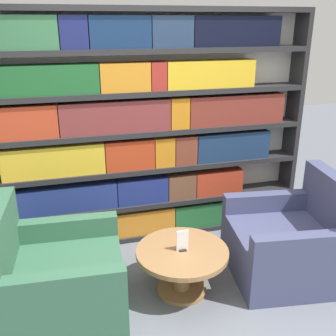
{
  "coord_description": "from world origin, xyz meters",
  "views": [
    {
      "loc": [
        -0.89,
        -2.31,
        2.16
      ],
      "look_at": [
        -0.03,
        0.77,
        0.96
      ],
      "focal_mm": 42.0,
      "sensor_mm": 36.0,
      "label": 1
    }
  ],
  "objects": [
    {
      "name": "ground_plane",
      "position": [
        0.0,
        0.0,
        0.0
      ],
      "size": [
        14.0,
        14.0,
        0.0
      ],
      "primitive_type": "plane",
      "color": "slate"
    },
    {
      "name": "bookshelf",
      "position": [
        -0.08,
        1.38,
        1.14
      ],
      "size": [
        3.11,
        0.3,
        2.29
      ],
      "color": "silver",
      "rests_on": "ground_plane"
    },
    {
      "name": "armchair_left",
      "position": [
        -1.05,
        0.35,
        0.3
      ],
      "size": [
        1.0,
        0.97,
        0.92
      ],
      "rotation": [
        0.0,
        0.0,
        1.5
      ],
      "color": "#336047",
      "rests_on": "ground_plane"
    },
    {
      "name": "armchair_right",
      "position": [
        0.99,
        0.34,
        0.3
      ],
      "size": [
        1.05,
        1.02,
        0.92
      ],
      "rotation": [
        0.0,
        0.0,
        -1.71
      ],
      "color": "#42476B",
      "rests_on": "ground_plane"
    },
    {
      "name": "coffee_table",
      "position": [
        -0.03,
        0.34,
        0.29
      ],
      "size": [
        0.76,
        0.76,
        0.4
      ],
      "color": "olive",
      "rests_on": "ground_plane"
    },
    {
      "name": "table_sign",
      "position": [
        -0.03,
        0.34,
        0.48
      ],
      "size": [
        0.1,
        0.06,
        0.18
      ],
      "color": "black",
      "rests_on": "coffee_table"
    }
  ]
}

